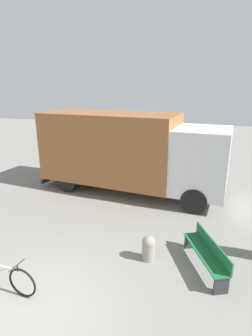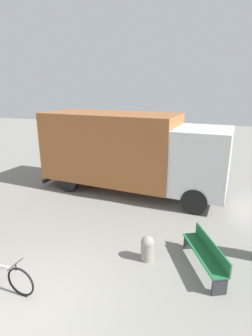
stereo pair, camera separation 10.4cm
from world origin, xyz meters
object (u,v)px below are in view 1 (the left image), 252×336
at_px(bollard_near_bench, 149,247).
at_px(bicycle_middle, 4,276).
at_px(delivery_truck, 129,150).
at_px(park_bench, 207,252).

bearing_deg(bollard_near_bench, bicycle_middle, -146.79).
bearing_deg(bicycle_middle, bollard_near_bench, 39.32).
height_order(delivery_truck, bollard_near_bench, delivery_truck).
distance_m(delivery_truck, park_bench, 5.72).
relative_size(park_bench, bicycle_middle, 1.09).
bearing_deg(park_bench, bollard_near_bench, 67.88).
relative_size(delivery_truck, bicycle_middle, 4.71).
bearing_deg(bollard_near_bench, park_bench, 1.03).
distance_m(park_bench, bicycle_middle, 4.73).
relative_size(delivery_truck, park_bench, 4.34).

